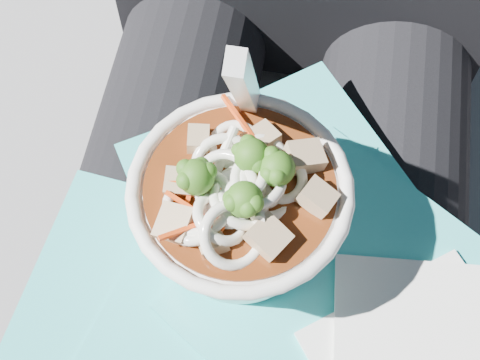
% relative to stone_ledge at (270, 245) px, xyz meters
% --- Properties ---
extents(stone_ledge, '(1.04, 0.60, 0.45)m').
position_rel_stone_ledge_xyz_m(stone_ledge, '(0.00, 0.00, 0.00)').
color(stone_ledge, slate).
rests_on(stone_ledge, ground).
extents(lap, '(0.33, 0.48, 0.14)m').
position_rel_stone_ledge_xyz_m(lap, '(0.00, -0.15, 0.30)').
color(lap, black).
rests_on(lap, stone_ledge).
extents(person_body, '(0.34, 0.94, 0.99)m').
position_rel_stone_ledge_xyz_m(person_body, '(0.00, -0.06, 0.32)').
color(person_body, black).
rests_on(person_body, ground).
extents(plastic_bag, '(0.36, 0.33, 0.02)m').
position_rel_stone_ledge_xyz_m(plastic_bag, '(0.01, -0.16, 0.37)').
color(plastic_bag, '#2EBEBF').
rests_on(plastic_bag, lap).
extents(udon_bowl, '(0.14, 0.14, 0.19)m').
position_rel_stone_ledge_xyz_m(udon_bowl, '(-0.01, -0.15, 0.43)').
color(udon_bowl, white).
rests_on(udon_bowl, plastic_bag).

